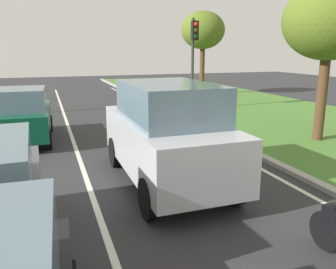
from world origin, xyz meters
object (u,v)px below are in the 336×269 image
at_px(tree_roadside_near, 330,22).
at_px(car_suv_ahead, 167,133).
at_px(traffic_light_near_right, 194,48).
at_px(car_hatchback_far, 23,115).
at_px(tree_roadside_far, 203,31).

bearing_deg(tree_roadside_near, car_suv_ahead, -162.95).
height_order(car_suv_ahead, traffic_light_near_right, traffic_light_near_right).
distance_m(car_hatchback_far, tree_roadside_far, 14.36).
height_order(car_suv_ahead, tree_roadside_far, tree_roadside_far).
bearing_deg(tree_roadside_far, tree_roadside_near, -96.89).
height_order(tree_roadside_near, tree_roadside_far, tree_roadside_far).
bearing_deg(tree_roadside_far, traffic_light_near_right, -119.11).
bearing_deg(car_hatchback_far, tree_roadside_near, -17.42).
height_order(traffic_light_near_right, tree_roadside_near, tree_roadside_near).
xyz_separation_m(tree_roadside_near, tree_roadside_far, (1.48, 12.26, 0.37)).
distance_m(traffic_light_near_right, tree_roadside_far, 6.29).
distance_m(car_suv_ahead, tree_roadside_near, 6.78).
bearing_deg(tree_roadside_near, car_hatchback_far, 160.63).
bearing_deg(car_hatchback_far, car_suv_ahead, -55.60).
xyz_separation_m(car_hatchback_far, tree_roadside_near, (9.19, -3.23, 2.93)).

